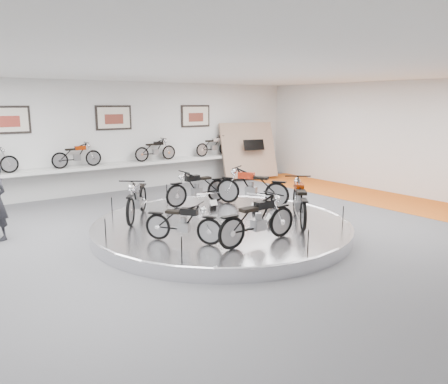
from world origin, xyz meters
TOP-DOWN VIEW (x-y plane):
  - floor at (0.00, 0.00)m, footprint 16.00×16.00m
  - ceiling at (0.00, 0.00)m, footprint 16.00×16.00m
  - wall_back at (0.00, 7.00)m, footprint 16.00×0.00m
  - wall_right at (8.00, 0.00)m, footprint 0.00×14.00m
  - orange_carpet_strip at (6.80, 0.00)m, footprint 2.40×12.60m
  - dado_band at (0.00, 6.98)m, footprint 15.68×0.04m
  - display_platform at (0.00, 0.30)m, footprint 6.40×6.40m
  - platform_rim at (0.00, 0.30)m, footprint 6.40×6.40m
  - shelf at (0.00, 6.70)m, footprint 11.00×0.55m
  - poster_left at (-3.50, 6.96)m, footprint 1.35×0.06m
  - poster_center at (0.00, 6.96)m, footprint 1.35×0.06m
  - poster_right at (3.50, 6.96)m, footprint 1.35×0.06m
  - display_panel at (5.60, 6.10)m, footprint 2.56×1.52m
  - shelf_bike_b at (-1.50, 6.70)m, footprint 1.22×0.43m
  - shelf_bike_c at (1.50, 6.70)m, footprint 1.22×0.43m
  - shelf_bike_d at (4.20, 6.70)m, footprint 1.22×0.43m
  - bike_a at (1.76, 1.25)m, footprint 1.53×1.97m
  - bike_b at (0.53, 2.26)m, footprint 1.75×0.64m
  - bike_c at (-1.58, 1.84)m, footprint 1.62×1.85m
  - bike_d at (-1.63, -0.56)m, footprint 1.31×1.53m
  - bike_e at (-0.38, -1.52)m, footprint 1.79×0.67m
  - bike_f at (1.50, -0.90)m, footprint 1.71×1.90m

SIDE VIEW (x-z plane):
  - floor at x=0.00m, z-range 0.00..0.00m
  - orange_carpet_strip at x=6.80m, z-range 0.00..0.01m
  - display_platform at x=0.00m, z-range 0.00..0.30m
  - platform_rim at x=0.00m, z-range 0.22..0.32m
  - dado_band at x=0.00m, z-range 0.00..1.10m
  - bike_d at x=-1.63m, z-range 0.30..1.18m
  - bike_b at x=0.53m, z-range 0.30..1.32m
  - bike_e at x=-0.38m, z-range 0.30..1.34m
  - bike_c at x=-1.58m, z-range 0.30..1.38m
  - bike_a at x=1.76m, z-range 0.30..1.41m
  - bike_f at x=1.50m, z-range 0.30..1.42m
  - shelf at x=0.00m, z-range 0.95..1.05m
  - display_panel at x=5.60m, z-range 0.10..2.40m
  - shelf_bike_b at x=-1.50m, z-range 1.05..1.78m
  - shelf_bike_c at x=1.50m, z-range 1.05..1.78m
  - shelf_bike_d at x=4.20m, z-range 1.05..1.78m
  - wall_back at x=0.00m, z-range -6.00..10.00m
  - wall_right at x=8.00m, z-range -5.00..9.00m
  - poster_left at x=-3.50m, z-range 2.26..3.14m
  - poster_center at x=0.00m, z-range 2.26..3.14m
  - poster_right at x=3.50m, z-range 2.26..3.14m
  - ceiling at x=0.00m, z-range 4.00..4.00m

